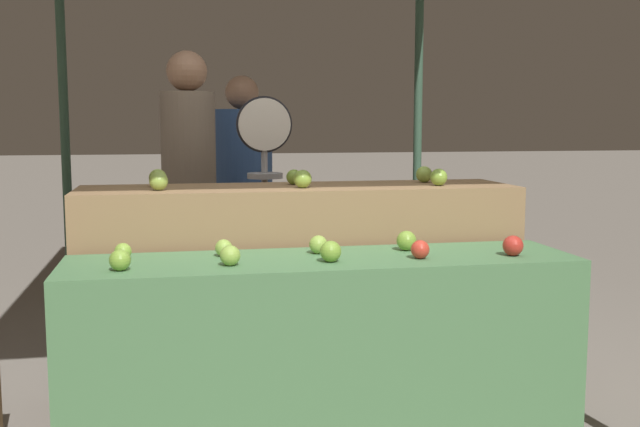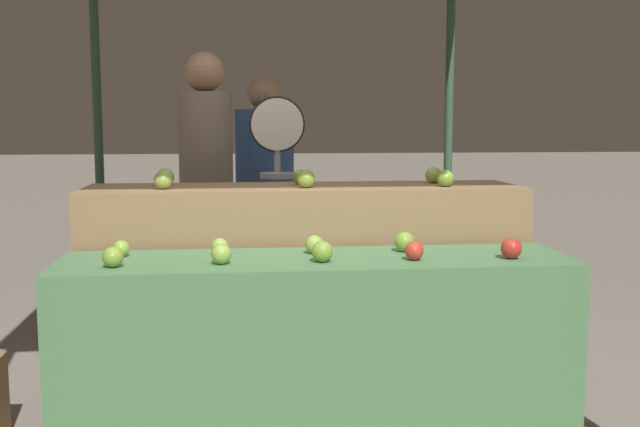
# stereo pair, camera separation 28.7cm
# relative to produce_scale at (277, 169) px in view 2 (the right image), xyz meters

# --- Properties ---
(display_counter_front) EXTENTS (2.14, 0.55, 0.84)m
(display_counter_front) POSITION_rel_produce_scale_xyz_m (0.10, -1.16, -0.72)
(display_counter_front) COLOR #4C7A4C
(display_counter_front) RESTS_ON ground_plane
(display_counter_back) EXTENTS (2.14, 0.55, 1.09)m
(display_counter_back) POSITION_rel_produce_scale_xyz_m (0.10, -0.56, -0.59)
(display_counter_back) COLOR olive
(display_counter_back) RESTS_ON ground_plane
(apple_front_0) EXTENTS (0.08, 0.08, 0.08)m
(apple_front_0) POSITION_rel_produce_scale_xyz_m (-0.71, -1.27, -0.26)
(apple_front_0) COLOR #7AA338
(apple_front_0) RESTS_ON display_counter_front
(apple_front_1) EXTENTS (0.08, 0.08, 0.08)m
(apple_front_1) POSITION_rel_produce_scale_xyz_m (-0.29, -1.25, -0.26)
(apple_front_1) COLOR #8EB247
(apple_front_1) RESTS_ON display_counter_front
(apple_front_2) EXTENTS (0.09, 0.09, 0.09)m
(apple_front_2) POSITION_rel_produce_scale_xyz_m (0.11, -1.25, -0.26)
(apple_front_2) COLOR #7AA338
(apple_front_2) RESTS_ON display_counter_front
(apple_front_3) EXTENTS (0.08, 0.08, 0.08)m
(apple_front_3) POSITION_rel_produce_scale_xyz_m (0.50, -1.25, -0.26)
(apple_front_3) COLOR red
(apple_front_3) RESTS_ON display_counter_front
(apple_front_4) EXTENTS (0.09, 0.09, 0.09)m
(apple_front_4) POSITION_rel_produce_scale_xyz_m (0.90, -1.26, -0.26)
(apple_front_4) COLOR #B72D23
(apple_front_4) RESTS_ON display_counter_front
(apple_front_5) EXTENTS (0.07, 0.07, 0.07)m
(apple_front_5) POSITION_rel_produce_scale_xyz_m (-0.72, -1.04, -0.26)
(apple_front_5) COLOR #84AD3D
(apple_front_5) RESTS_ON display_counter_front
(apple_front_6) EXTENTS (0.07, 0.07, 0.07)m
(apple_front_6) POSITION_rel_produce_scale_xyz_m (-0.30, -1.04, -0.26)
(apple_front_6) COLOR #8EB247
(apple_front_6) RESTS_ON display_counter_front
(apple_front_7) EXTENTS (0.08, 0.08, 0.08)m
(apple_front_7) POSITION_rel_produce_scale_xyz_m (0.11, -1.05, -0.26)
(apple_front_7) COLOR #8EB247
(apple_front_7) RESTS_ON display_counter_front
(apple_front_8) EXTENTS (0.09, 0.09, 0.09)m
(apple_front_8) POSITION_rel_produce_scale_xyz_m (0.50, -1.05, -0.26)
(apple_front_8) COLOR #7AA338
(apple_front_8) RESTS_ON display_counter_front
(apple_back_0) EXTENTS (0.09, 0.09, 0.09)m
(apple_back_0) POSITION_rel_produce_scale_xyz_m (-0.57, -0.66, -0.01)
(apple_back_0) COLOR #8EB247
(apple_back_0) RESTS_ON display_counter_back
(apple_back_1) EXTENTS (0.09, 0.09, 0.09)m
(apple_back_1) POSITION_rel_produce_scale_xyz_m (0.10, -0.66, -0.01)
(apple_back_1) COLOR #84AD3D
(apple_back_1) RESTS_ON display_counter_back
(apple_back_2) EXTENTS (0.08, 0.08, 0.08)m
(apple_back_2) POSITION_rel_produce_scale_xyz_m (0.79, -0.66, -0.01)
(apple_back_2) COLOR #7AA338
(apple_back_2) RESTS_ON display_counter_back
(apple_back_3) EXTENTS (0.09, 0.09, 0.09)m
(apple_back_3) POSITION_rel_produce_scale_xyz_m (-0.58, -0.46, -0.01)
(apple_back_3) COLOR #8EB247
(apple_back_3) RESTS_ON display_counter_back
(apple_back_4) EXTENTS (0.08, 0.08, 0.08)m
(apple_back_4) POSITION_rel_produce_scale_xyz_m (0.09, -0.45, -0.01)
(apple_back_4) COLOR #7AA338
(apple_back_4) RESTS_ON display_counter_back
(apple_back_5) EXTENTS (0.09, 0.09, 0.09)m
(apple_back_5) POSITION_rel_produce_scale_xyz_m (0.78, -0.45, -0.01)
(apple_back_5) COLOR #8EB247
(apple_back_5) RESTS_ON display_counter_back
(produce_scale) EXTENTS (0.31, 0.20, 1.55)m
(produce_scale) POSITION_rel_produce_scale_xyz_m (0.00, 0.00, 0.00)
(produce_scale) COLOR #99999E
(produce_scale) RESTS_ON ground_plane
(person_vendor_at_scale) EXTENTS (0.43, 0.43, 1.82)m
(person_vendor_at_scale) POSITION_rel_produce_scale_xyz_m (-0.41, 0.35, -0.07)
(person_vendor_at_scale) COLOR #2D2D38
(person_vendor_at_scale) RESTS_ON ground_plane
(person_customer_left) EXTENTS (0.44, 0.44, 1.71)m
(person_customer_left) POSITION_rel_produce_scale_xyz_m (-0.04, 0.90, -0.16)
(person_customer_left) COLOR #2D2D38
(person_customer_left) RESTS_ON ground_plane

